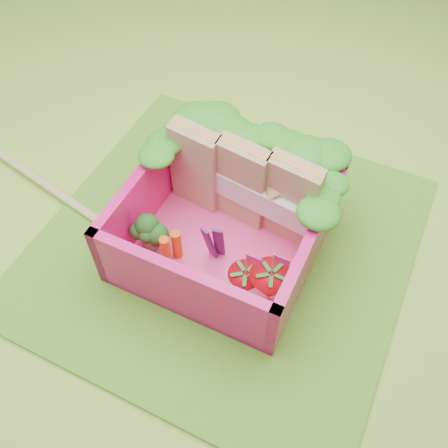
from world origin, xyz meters
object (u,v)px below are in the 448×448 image
broccoli (149,230)px  chopsticks (90,215)px  bento_box (224,222)px  sandwich_stack (243,184)px  strawberry_left (245,283)px  strawberry_right (270,286)px

broccoli → chopsticks: bearing=174.5°
bento_box → sandwich_stack: size_ratio=1.04×
broccoli → strawberry_left: bearing=-4.4°
sandwich_stack → strawberry_left: bearing=-63.8°
broccoli → sandwich_stack: bearing=50.5°
broccoli → strawberry_left: 0.77m
broccoli → strawberry_right: strawberry_right is taller
sandwich_stack → strawberry_left: sandwich_stack is taller
bento_box → strawberry_left: bearing=-46.7°
sandwich_stack → strawberry_left: (0.30, -0.62, -0.21)m
bento_box → strawberry_right: strawberry_right is taller
sandwich_stack → chopsticks: sandwich_stack is taller
broccoli → strawberry_right: bearing=-1.4°
sandwich_stack → chopsticks: (-1.05, -0.50, -0.36)m
broccoli → bento_box: bearing=30.5°
bento_box → strawberry_left: bento_box is taller
sandwich_stack → strawberry_right: 0.77m
strawberry_left → chopsticks: (-1.35, 0.12, -0.15)m
sandwich_stack → chopsticks: bearing=-154.3°
bento_box → strawberry_left: (0.31, -0.33, -0.10)m
strawberry_left → strawberry_right: bearing=12.7°
bento_box → sandwich_stack: 0.31m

